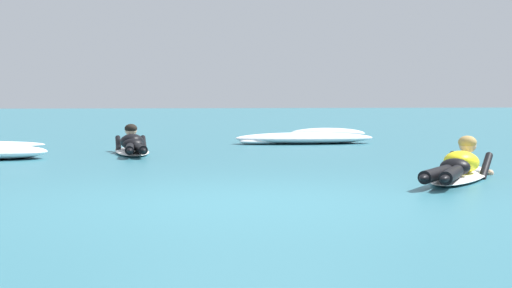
# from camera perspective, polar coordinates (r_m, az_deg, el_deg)

# --- Properties ---
(ground_plane) EXTENTS (120.00, 120.00, 0.00)m
(ground_plane) POSITION_cam_1_polar(r_m,az_deg,el_deg) (17.33, -6.39, 0.07)
(ground_plane) COLOR #2D6B7A
(surfer_near) EXTENTS (1.81, 2.35, 0.54)m
(surfer_near) POSITION_cam_1_polar(r_m,az_deg,el_deg) (9.63, 13.93, -1.66)
(surfer_near) COLOR white
(surfer_near) RESTS_ON ground
(surfer_far) EXTENTS (0.59, 2.69, 0.54)m
(surfer_far) POSITION_cam_1_polar(r_m,az_deg,el_deg) (13.98, -8.59, -0.13)
(surfer_far) COLOR white
(surfer_far) RESTS_ON ground
(whitewater_mid_right) EXTENTS (1.79, 0.96, 0.26)m
(whitewater_mid_right) POSITION_cam_1_polar(r_m,az_deg,el_deg) (18.99, 5.02, 0.71)
(whitewater_mid_right) COLOR white
(whitewater_mid_right) RESTS_ON ground
(whitewater_back) EXTENTS (2.93, 1.18, 0.23)m
(whitewater_back) POSITION_cam_1_polar(r_m,az_deg,el_deg) (16.98, 3.41, 0.39)
(whitewater_back) COLOR white
(whitewater_back) RESTS_ON ground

